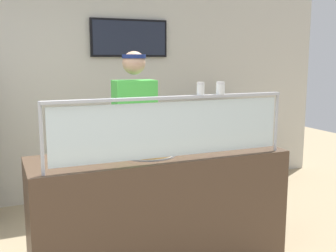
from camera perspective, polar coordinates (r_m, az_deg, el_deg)
The scene contains 11 objects.
ground_plane at distance 4.11m, azimuth -4.81°, elevation -14.87°, with size 12.00×12.00×0.00m, color tan.
shop_rear_unit at distance 5.02m, azimuth -9.72°, elevation 5.52°, with size 6.43×0.13×2.70m.
serving_counter at distance 3.34m, azimuth -1.18°, elevation -11.88°, with size 2.03×0.65×0.95m, color #4C3828.
sneeze_guard at distance 2.90m, azimuth 0.73°, elevation 0.71°, with size 1.85×0.06×0.48m.
pizza_tray at distance 3.15m, azimuth -2.79°, elevation -3.82°, with size 0.43×0.43×0.04m.
pizza_server at distance 3.13m, azimuth -2.64°, elevation -3.50°, with size 0.07×0.28×0.01m, color #ADAFB7.
parmesan_shaker at distance 2.97m, azimuth 4.62°, elevation 5.17°, with size 0.06×0.06×0.10m.
pepper_flake_shaker at distance 3.05m, azimuth 7.40°, elevation 5.22°, with size 0.07×0.07×0.09m.
worker_figure at distance 3.76m, azimuth -4.60°, elevation -1.09°, with size 0.41×0.50×1.76m.
prep_shelf at distance 5.31m, azimuth 8.50°, elevation -4.12°, with size 0.70×0.55×0.91m, color #B7BABF.
pizza_box_stack at distance 5.21m, azimuth 8.66°, elevation 1.71°, with size 0.46×0.45×0.18m.
Camera 1 is at (-0.15, -2.56, 1.69)m, focal length 43.20 mm.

